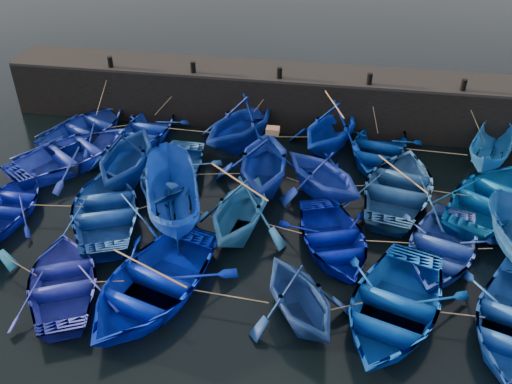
% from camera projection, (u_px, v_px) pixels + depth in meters
% --- Properties ---
extents(ground, '(120.00, 120.00, 0.00)m').
position_uv_depth(ground, '(241.00, 261.00, 19.39)').
color(ground, black).
rests_on(ground, ground).
extents(quay_wall, '(26.00, 2.50, 2.50)m').
position_uv_depth(quay_wall, '(281.00, 98.00, 27.23)').
color(quay_wall, black).
rests_on(quay_wall, ground).
extents(quay_top, '(26.00, 2.50, 0.12)m').
position_uv_depth(quay_top, '(282.00, 72.00, 26.49)').
color(quay_top, black).
rests_on(quay_top, quay_wall).
extents(bollard_0, '(0.24, 0.24, 0.50)m').
position_uv_depth(bollard_0, '(110.00, 62.00, 26.67)').
color(bollard_0, black).
rests_on(bollard_0, quay_top).
extents(bollard_1, '(0.24, 0.24, 0.50)m').
position_uv_depth(bollard_1, '(193.00, 67.00, 26.13)').
color(bollard_1, black).
rests_on(bollard_1, quay_top).
extents(bollard_2, '(0.24, 0.24, 0.50)m').
position_uv_depth(bollard_2, '(279.00, 73.00, 25.58)').
color(bollard_2, black).
rests_on(bollard_2, quay_top).
extents(bollard_3, '(0.24, 0.24, 0.50)m').
position_uv_depth(bollard_3, '(370.00, 79.00, 25.04)').
color(bollard_3, black).
rests_on(bollard_3, quay_top).
extents(bollard_4, '(0.24, 0.24, 0.50)m').
position_uv_depth(bollard_4, '(464.00, 85.00, 24.50)').
color(bollard_4, black).
rests_on(bollard_4, quay_top).
extents(boat_0, '(5.13, 5.82, 1.00)m').
position_uv_depth(boat_0, '(86.00, 128.00, 26.29)').
color(boat_0, navy).
rests_on(boat_0, ground).
extents(boat_1, '(3.42, 4.59, 0.91)m').
position_uv_depth(boat_1, '(147.00, 128.00, 26.34)').
color(boat_1, '#1330B4').
rests_on(boat_1, ground).
extents(boat_2, '(5.69, 5.94, 2.42)m').
position_uv_depth(boat_2, '(241.00, 122.00, 25.24)').
color(boat_2, navy).
rests_on(boat_2, ground).
extents(boat_3, '(5.16, 5.46, 2.28)m').
position_uv_depth(boat_3, '(331.00, 127.00, 25.01)').
color(boat_3, '#0226A9').
rests_on(boat_3, ground).
extents(boat_4, '(4.46, 5.52, 1.01)m').
position_uv_depth(boat_4, '(378.00, 147.00, 24.79)').
color(boat_4, navy).
rests_on(boat_4, ground).
extents(boat_5, '(2.88, 4.42, 1.60)m').
position_uv_depth(boat_5, '(491.00, 152.00, 23.90)').
color(boat_5, '#185895').
rests_on(boat_5, ground).
extents(boat_6, '(6.37, 6.73, 1.14)m').
position_uv_depth(boat_6, '(71.00, 153.00, 24.25)').
color(boat_6, '#2135B9').
rests_on(boat_6, ground).
extents(boat_7, '(3.98, 4.60, 2.40)m').
position_uv_depth(boat_7, '(127.00, 155.00, 22.90)').
color(boat_7, navy).
rests_on(boat_7, ground).
extents(boat_8, '(3.71, 5.07, 1.03)m').
position_uv_depth(boat_8, '(170.00, 173.00, 23.04)').
color(boat_8, '#2459A1').
rests_on(boat_8, ground).
extents(boat_9, '(4.42, 5.02, 2.49)m').
position_uv_depth(boat_9, '(265.00, 161.00, 22.45)').
color(boat_9, navy).
rests_on(boat_9, ground).
extents(boat_10, '(5.33, 5.31, 2.13)m').
position_uv_depth(boat_10, '(323.00, 173.00, 22.04)').
color(boat_10, '#1831AE').
rests_on(boat_10, ground).
extents(boat_11, '(5.01, 6.24, 1.15)m').
position_uv_depth(boat_11, '(400.00, 187.00, 22.12)').
color(boat_11, navy).
rests_on(boat_11, ground).
extents(boat_12, '(6.20, 6.73, 1.14)m').
position_uv_depth(boat_12, '(493.00, 198.00, 21.52)').
color(boat_12, '#0454A0').
rests_on(boat_12, ground).
extents(boat_13, '(3.08, 4.28, 0.88)m').
position_uv_depth(boat_13, '(9.00, 205.00, 21.35)').
color(boat_13, '#0D1B9F').
rests_on(boat_13, ground).
extents(boat_14, '(5.44, 6.30, 1.10)m').
position_uv_depth(boat_14, '(106.00, 209.00, 20.95)').
color(boat_14, '#174390').
rests_on(boat_14, ground).
extents(boat_15, '(3.59, 5.48, 1.98)m').
position_uv_depth(boat_15, '(172.00, 198.00, 20.76)').
color(boat_15, '#103CA7').
rests_on(boat_15, ground).
extents(boat_16, '(4.24, 4.72, 2.21)m').
position_uv_depth(boat_16, '(240.00, 208.00, 20.03)').
color(boat_16, '#256AAA').
rests_on(boat_16, ground).
extents(boat_17, '(4.62, 5.42, 0.95)m').
position_uv_depth(boat_17, '(333.00, 239.00, 19.62)').
color(boat_17, '#010F9B').
rests_on(boat_17, ground).
extents(boat_18, '(4.65, 5.54, 0.99)m').
position_uv_depth(boat_18, '(441.00, 247.00, 19.23)').
color(boat_18, blue).
rests_on(boat_18, ground).
extents(boat_21, '(4.89, 5.54, 0.95)m').
position_uv_depth(boat_21, '(64.00, 281.00, 17.92)').
color(boat_21, '#2229A0').
rests_on(boat_21, ground).
extents(boat_22, '(5.64, 6.72, 1.20)m').
position_uv_depth(boat_22, '(151.00, 283.00, 17.65)').
color(boat_22, '#031DCD').
rests_on(boat_22, ground).
extents(boat_23, '(4.67, 4.84, 1.95)m').
position_uv_depth(boat_23, '(299.00, 296.00, 16.66)').
color(boat_23, navy).
rests_on(boat_23, ground).
extents(boat_24, '(5.42, 6.44, 1.14)m').
position_uv_depth(boat_24, '(393.00, 306.00, 16.89)').
color(boat_24, '#0643B6').
rests_on(boat_24, ground).
extents(wooden_crate, '(0.50, 0.39, 0.23)m').
position_uv_depth(wooden_crate, '(273.00, 130.00, 21.64)').
color(wooden_crate, '#976541').
rests_on(wooden_crate, boat_9).
extents(mooring_ropes, '(17.96, 11.89, 2.10)m').
position_uv_depth(mooring_ropes, '(267.00, 165.00, 22.87)').
color(mooring_ropes, tan).
rests_on(mooring_ropes, ground).
extents(loose_oars, '(10.10, 12.32, 1.19)m').
position_uv_depth(loose_oars, '(291.00, 174.00, 20.70)').
color(loose_oars, '#99724C').
rests_on(loose_oars, ground).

